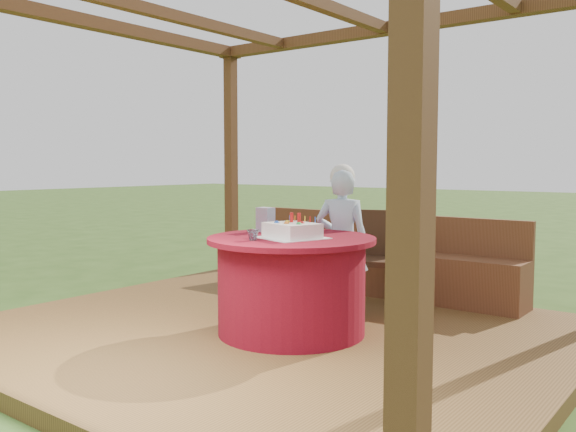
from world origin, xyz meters
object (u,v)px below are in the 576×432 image
object	(u,v)px
birthday_cake	(292,230)
drinking_glass	(253,235)
chair	(378,254)
bench	(375,267)
table	(291,284)
elderly_woman	(342,240)
gift_bag	(265,220)

from	to	relation	value
birthday_cake	drinking_glass	bearing A→B (deg)	-115.64
chair	birthday_cake	size ratio (longest dim) A/B	1.62
birthday_cake	bench	bearing A→B (deg)	98.71
table	drinking_glass	world-z (taller)	drinking_glass
chair	elderly_woman	bearing A→B (deg)	-99.52
chair	bench	bearing A→B (deg)	121.46
table	elderly_woman	world-z (taller)	elderly_woman
birthday_cake	table	bearing A→B (deg)	130.44
bench	birthday_cake	size ratio (longest dim) A/B	5.53
bench	drinking_glass	bearing A→B (deg)	-86.33
chair	gift_bag	xyz separation A→B (m)	(-0.49, -1.03, 0.36)
table	birthday_cake	world-z (taller)	birthday_cake
chair	gift_bag	world-z (taller)	gift_bag
bench	birthday_cake	xyz separation A→B (m)	(0.27, -1.77, 0.54)
table	chair	distance (m)	1.20
bench	elderly_woman	world-z (taller)	elderly_woman
bench	chair	distance (m)	0.66
table	chair	bearing A→B (deg)	85.22
birthday_cake	drinking_glass	distance (m)	0.32
elderly_woman	drinking_glass	distance (m)	1.05
bench	gift_bag	xyz separation A→B (m)	(-0.16, -1.56, 0.58)
table	gift_bag	distance (m)	0.63
elderly_woman	gift_bag	world-z (taller)	elderly_woman
table	gift_bag	bearing A→B (deg)	157.74
gift_bag	drinking_glass	bearing A→B (deg)	-51.54
chair	drinking_glass	xyz separation A→B (m)	(-0.19, -1.53, 0.30)
bench	elderly_woman	bearing A→B (deg)	-76.76
table	birthday_cake	size ratio (longest dim) A/B	2.37
gift_bag	birthday_cake	bearing A→B (deg)	-18.20
drinking_glass	gift_bag	bearing A→B (deg)	120.43
bench	birthday_cake	world-z (taller)	birthday_cake
elderly_woman	gift_bag	xyz separation A→B (m)	(-0.40, -0.54, 0.19)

